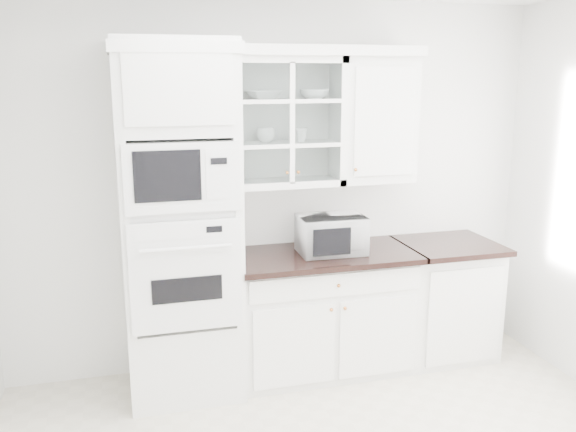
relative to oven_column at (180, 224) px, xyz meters
name	(u,v)px	position (x,y,z in m)	size (l,w,h in m)	color
room_shell	(337,152)	(0.75, -0.99, 0.58)	(4.00, 3.50, 2.70)	white
oven_column	(180,224)	(0.00, 0.00, 0.00)	(0.76, 0.68, 2.40)	white
base_cabinet_run	(323,311)	(1.03, 0.03, -0.74)	(1.32, 0.67, 0.92)	white
extra_base_cabinet	(444,298)	(2.03, 0.03, -0.74)	(0.72, 0.67, 0.92)	white
upper_cabinet_glass	(286,122)	(0.78, 0.17, 0.65)	(0.80, 0.33, 0.90)	white
upper_cabinet_solid	(375,120)	(1.46, 0.17, 0.65)	(0.55, 0.33, 0.90)	white
crown_molding	(272,50)	(0.68, 0.14, 1.14)	(2.14, 0.38, 0.07)	white
countertop_microwave	(331,234)	(1.07, 0.01, -0.14)	(0.47, 0.39, 0.27)	white
bowl_a	(263,95)	(0.62, 0.16, 0.84)	(0.24, 0.24, 0.06)	white
bowl_b	(314,94)	(0.98, 0.15, 0.84)	(0.21, 0.21, 0.06)	white
cup_a	(266,135)	(0.64, 0.17, 0.56)	(0.13, 0.13, 0.10)	white
cup_b	(300,135)	(0.88, 0.15, 0.56)	(0.11, 0.11, 0.10)	white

